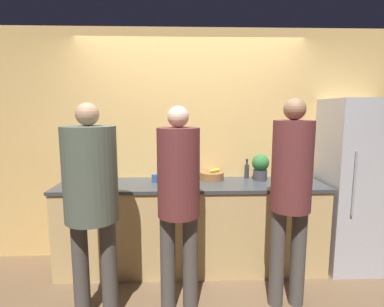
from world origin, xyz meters
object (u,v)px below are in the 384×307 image
at_px(person_right, 291,186).
at_px(bottle_clear, 98,179).
at_px(person_center, 179,191).
at_px(potted_plant, 260,166).
at_px(person_left, 91,189).
at_px(bottle_dark, 247,171).
at_px(utensil_crock, 302,171).
at_px(refrigerator, 354,184).
at_px(cup_blue, 155,178).
at_px(fruit_bowl, 212,176).

relative_size(person_right, bottle_clear, 11.66).
bearing_deg(person_center, potted_plant, 42.00).
bearing_deg(bottle_clear, person_left, -78.32).
xyz_separation_m(bottle_dark, bottle_clear, (-1.61, -0.25, -0.03)).
relative_size(bottle_clear, potted_plant, 0.53).
bearing_deg(utensil_crock, bottle_clear, -173.27).
bearing_deg(person_right, refrigerator, 35.11).
height_order(person_center, potted_plant, person_center).
bearing_deg(person_right, bottle_clear, 160.21).
bearing_deg(bottle_clear, person_right, -19.79).
bearing_deg(person_center, person_left, -171.21).
height_order(refrigerator, bottle_dark, refrigerator).
distance_m(bottle_dark, cup_blue, 1.04).
distance_m(cup_blue, potted_plant, 1.16).
bearing_deg(person_left, bottle_dark, 35.00).
height_order(person_left, person_right, person_right).
bearing_deg(cup_blue, person_center, -70.73).
bearing_deg(person_center, fruit_bowl, 66.77).
bearing_deg(person_left, potted_plant, 29.98).
distance_m(person_right, potted_plant, 0.79).
xyz_separation_m(person_left, fruit_bowl, (1.05, 0.95, -0.11)).
xyz_separation_m(person_center, utensil_crock, (1.42, 0.93, -0.04)).
distance_m(fruit_bowl, utensil_crock, 1.06).
bearing_deg(potted_plant, person_right, -86.09).
bearing_deg(fruit_bowl, potted_plant, -3.92).
distance_m(person_right, fruit_bowl, 1.02).
distance_m(person_left, fruit_bowl, 1.42).
relative_size(person_center, potted_plant, 6.01).
xyz_separation_m(person_left, utensil_crock, (2.10, 1.03, -0.09)).
distance_m(fruit_bowl, bottle_dark, 0.41).
bearing_deg(fruit_bowl, person_left, -137.84).
height_order(person_center, bottle_clear, person_center).
height_order(bottle_clear, cup_blue, bottle_clear).
bearing_deg(person_center, bottle_clear, 141.95).
distance_m(refrigerator, bottle_dark, 1.16).
bearing_deg(potted_plant, person_left, -150.02).
xyz_separation_m(person_center, person_right, (0.95, 0.02, 0.03)).
bearing_deg(refrigerator, person_left, -163.03).
relative_size(fruit_bowl, bottle_clear, 1.70).
relative_size(fruit_bowl, potted_plant, 0.91).
relative_size(cup_blue, potted_plant, 0.29).
height_order(person_center, utensil_crock, person_center).
height_order(utensil_crock, bottle_clear, utensil_crock).
xyz_separation_m(person_left, bottle_clear, (-0.16, 0.77, -0.09)).
distance_m(person_center, potted_plant, 1.20).
relative_size(person_center, bottle_dark, 7.94).
relative_size(person_right, potted_plant, 6.22).
xyz_separation_m(fruit_bowl, potted_plant, (0.53, -0.04, 0.11)).
bearing_deg(utensil_crock, potted_plant, -166.85).
xyz_separation_m(person_left, bottle_dark, (1.45, 1.02, -0.07)).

